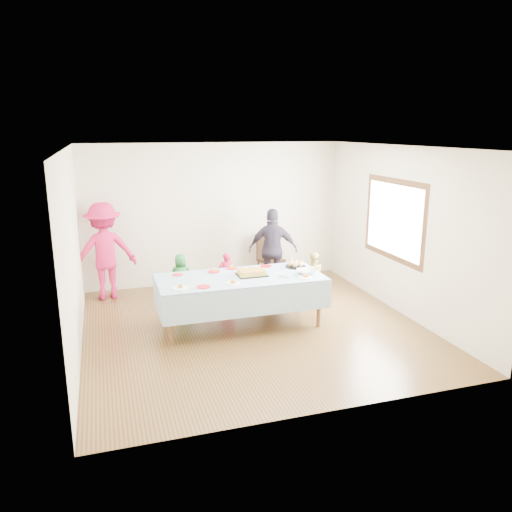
{
  "coord_description": "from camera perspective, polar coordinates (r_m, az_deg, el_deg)",
  "views": [
    {
      "loc": [
        -2.09,
        -6.83,
        2.95
      ],
      "look_at": [
        0.14,
        0.3,
        1.04
      ],
      "focal_mm": 35.0,
      "sensor_mm": 36.0,
      "label": 1
    }
  ],
  "objects": [
    {
      "name": "plate_red_far_c",
      "position": [
        7.96,
        -2.77,
        -1.43
      ],
      "size": [
        0.17,
        0.17,
        0.01
      ],
      "primitive_type": "cylinder",
      "color": "red",
      "rests_on": "party_table"
    },
    {
      "name": "dining_chair",
      "position": [
        9.82,
        1.44,
        0.11
      ],
      "size": [
        0.53,
        0.53,
        0.96
      ],
      "rotation": [
        0.0,
        0.0,
        0.35
      ],
      "color": "black",
      "rests_on": "ground"
    },
    {
      "name": "plate_red_far_b",
      "position": [
        7.81,
        -4.85,
        -1.79
      ],
      "size": [
        0.19,
        0.19,
        0.01
      ],
      "primitive_type": "cylinder",
      "color": "red",
      "rests_on": "party_table"
    },
    {
      "name": "adult_right",
      "position": [
        9.26,
        1.95,
        0.72
      ],
      "size": [
        0.97,
        0.67,
        1.54
      ],
      "primitive_type": "imported",
      "rotation": [
        0.0,
        0.0,
        2.78
      ],
      "color": "#312B3B",
      "rests_on": "ground"
    },
    {
      "name": "party_table",
      "position": [
        7.56,
        -1.8,
        -2.76
      ],
      "size": [
        2.5,
        1.1,
        0.78
      ],
      "color": "brown",
      "rests_on": "ground"
    },
    {
      "name": "plate_red_far_a",
      "position": [
        7.71,
        -8.94,
        -2.12
      ],
      "size": [
        0.17,
        0.17,
        0.01
      ],
      "primitive_type": "cylinder",
      "color": "red",
      "rests_on": "party_table"
    },
    {
      "name": "plate_white_mid",
      "position": [
        7.2,
        -2.64,
        -3.16
      ],
      "size": [
        0.2,
        0.2,
        0.01
      ],
      "primitive_type": "cylinder",
      "color": "white",
      "rests_on": "party_table"
    },
    {
      "name": "toddler_left",
      "position": [
        8.97,
        -3.41,
        -2.15
      ],
      "size": [
        0.32,
        0.23,
        0.81
      ],
      "primitive_type": "imported",
      "rotation": [
        0.0,
        0.0,
        3.03
      ],
      "color": "#C51846",
      "rests_on": "ground"
    },
    {
      "name": "birthday_cake",
      "position": [
        7.61,
        -0.51,
        -1.92
      ],
      "size": [
        0.45,
        0.35,
        0.08
      ],
      "color": "black",
      "rests_on": "party_table"
    },
    {
      "name": "room_walls",
      "position": [
        7.26,
        0.08,
        5.01
      ],
      "size": [
        5.04,
        5.04,
        2.72
      ],
      "color": "beige",
      "rests_on": "ground"
    },
    {
      "name": "toddler_mid",
      "position": [
        8.85,
        -8.54,
        -2.41
      ],
      "size": [
        0.46,
        0.35,
        0.84
      ],
      "primitive_type": "imported",
      "rotation": [
        0.0,
        0.0,
        2.92
      ],
      "color": "#267336",
      "rests_on": "ground"
    },
    {
      "name": "toddler_right",
      "position": [
        8.92,
        6.48,
        -2.2
      ],
      "size": [
        0.45,
        0.38,
        0.84
      ],
      "primitive_type": "imported",
      "rotation": [
        0.0,
        0.0,
        2.99
      ],
      "color": "#D2BF62",
      "rests_on": "ground"
    },
    {
      "name": "plate_white_left",
      "position": [
        7.07,
        -8.64,
        -3.63
      ],
      "size": [
        0.24,
        0.24,
        0.01
      ],
      "primitive_type": "cylinder",
      "color": "white",
      "rests_on": "party_table"
    },
    {
      "name": "plate_white_right",
      "position": [
        7.52,
        5.68,
        -2.45
      ],
      "size": [
        0.22,
        0.22,
        0.01
      ],
      "primitive_type": "cylinder",
      "color": "white",
      "rests_on": "party_table"
    },
    {
      "name": "plate_red_near",
      "position": [
        7.09,
        -6.01,
        -3.5
      ],
      "size": [
        0.2,
        0.2,
        0.01
      ],
      "primitive_type": "cylinder",
      "color": "red",
      "rests_on": "party_table"
    },
    {
      "name": "adult_left",
      "position": [
        9.15,
        -16.93,
        0.53
      ],
      "size": [
        1.2,
        0.81,
        1.72
      ],
      "primitive_type": "imported",
      "rotation": [
        0.0,
        0.0,
        3.31
      ],
      "color": "#C4184F",
      "rests_on": "ground"
    },
    {
      "name": "plate_red_far_d",
      "position": [
        8.09,
        1.13,
        -1.16
      ],
      "size": [
        0.18,
        0.18,
        0.01
      ],
      "primitive_type": "cylinder",
      "color": "red",
      "rests_on": "party_table"
    },
    {
      "name": "party_hat",
      "position": [
        8.23,
        4.04,
        -0.34
      ],
      "size": [
        0.1,
        0.1,
        0.18
      ],
      "primitive_type": "cone",
      "color": "silver",
      "rests_on": "party_table"
    },
    {
      "name": "rolls_tray",
      "position": [
        8.07,
        4.57,
        -0.98
      ],
      "size": [
        0.33,
        0.33,
        0.1
      ],
      "color": "black",
      "rests_on": "party_table"
    },
    {
      "name": "punch_bowl",
      "position": [
        7.71,
        5.8,
        -1.8
      ],
      "size": [
        0.29,
        0.29,
        0.07
      ],
      "primitive_type": "imported",
      "color": "silver",
      "rests_on": "party_table"
    },
    {
      "name": "fork_pile",
      "position": [
        7.54,
        3.39,
        -2.14
      ],
      "size": [
        0.24,
        0.18,
        0.07
      ],
      "primitive_type": null,
      "color": "white",
      "rests_on": "party_table"
    },
    {
      "name": "ground",
      "position": [
        7.73,
        -0.3,
        -8.09
      ],
      "size": [
        5.0,
        5.0,
        0.0
      ],
      "primitive_type": "plane",
      "color": "#493014",
      "rests_on": "ground"
    }
  ]
}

